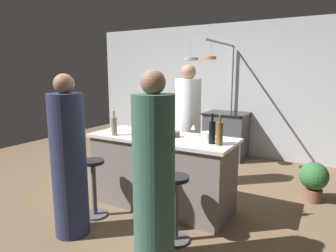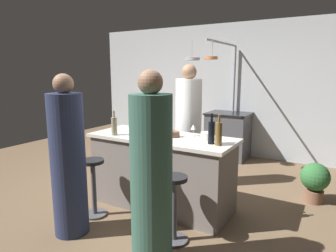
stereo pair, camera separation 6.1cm
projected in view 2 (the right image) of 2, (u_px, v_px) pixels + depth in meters
name	position (u px, v px, depth m)	size (l,w,h in m)	color
ground_plane	(162.00, 205.00, 3.76)	(9.00, 9.00, 0.00)	brown
back_wall	(236.00, 90.00, 5.94)	(6.40, 0.16, 2.60)	#B2B7BC
kitchen_island	(162.00, 171.00, 3.67)	(1.80, 0.72, 0.90)	slate
stove_range	(228.00, 135.00, 5.75)	(0.80, 0.64, 0.89)	#47474C
chef	(188.00, 131.00, 4.31)	(0.37, 0.37, 1.77)	white
bar_stool_left	(94.00, 185.00, 3.44)	(0.28, 0.28, 0.68)	#4C4C51
guest_left	(68.00, 162.00, 3.00)	(0.35, 0.35, 1.65)	#262D4C
bar_stool_right	(174.00, 206.00, 2.90)	(0.28, 0.28, 0.68)	#4C4C51
guest_right	(151.00, 179.00, 2.49)	(0.36, 0.36, 1.69)	#33594C
overhead_pot_rack	(219.00, 75.00, 5.22)	(0.57, 1.45, 2.17)	gray
potted_plant	(315.00, 180.00, 3.81)	(0.36, 0.36, 0.52)	brown
pepper_mill	(161.00, 129.00, 3.46)	(0.05, 0.05, 0.21)	#382319
wine_bottle_white	(114.00, 126.00, 3.63)	(0.07, 0.07, 0.30)	gray
wine_bottle_dark	(211.00, 132.00, 3.19)	(0.07, 0.07, 0.33)	black
wine_bottle_amber	(219.00, 133.00, 3.12)	(0.07, 0.07, 0.33)	brown
wine_glass_by_chef	(193.00, 128.00, 3.57)	(0.07, 0.07, 0.15)	silver
wine_glass_near_left_guest	(153.00, 128.00, 3.56)	(0.07, 0.07, 0.15)	silver
mixing_bowl_ceramic	(207.00, 136.00, 3.41)	(0.15, 0.15, 0.08)	silver
mixing_bowl_wooden	(174.00, 134.00, 3.54)	(0.14, 0.14, 0.07)	brown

